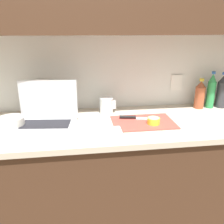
{
  "coord_description": "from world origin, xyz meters",
  "views": [
    {
      "loc": [
        -0.07,
        -1.41,
        1.46
      ],
      "look_at": [
        0.12,
        -0.01,
        0.96
      ],
      "focal_mm": 38.0,
      "sensor_mm": 36.0,
      "label": 1
    }
  ],
  "objects_px": {
    "laptop": "(47,115)",
    "knife": "(132,117)",
    "bottle_green_soda": "(200,95)",
    "cutting_board": "(143,122)",
    "lemon_half_cut": "(154,121)",
    "measuring_cup": "(106,106)",
    "bottle_oil_tall": "(211,91)",
    "bottle_water_clear": "(222,91)",
    "bowl_white": "(11,123)"
  },
  "relations": [
    {
      "from": "cutting_board",
      "to": "knife",
      "type": "bearing_deg",
      "value": 132.32
    },
    {
      "from": "cutting_board",
      "to": "measuring_cup",
      "type": "bearing_deg",
      "value": 134.71
    },
    {
      "from": "bottle_oil_tall",
      "to": "cutting_board",
      "type": "bearing_deg",
      "value": -157.88
    },
    {
      "from": "knife",
      "to": "bottle_green_soda",
      "type": "height_order",
      "value": "bottle_green_soda"
    },
    {
      "from": "cutting_board",
      "to": "bottle_green_soda",
      "type": "relative_size",
      "value": 1.74
    },
    {
      "from": "knife",
      "to": "bowl_white",
      "type": "relative_size",
      "value": 1.69
    },
    {
      "from": "laptop",
      "to": "knife",
      "type": "bearing_deg",
      "value": 6.18
    },
    {
      "from": "bottle_oil_tall",
      "to": "bottle_water_clear",
      "type": "bearing_deg",
      "value": -0.0
    },
    {
      "from": "lemon_half_cut",
      "to": "bottle_green_soda",
      "type": "xyz_separation_m",
      "value": [
        0.44,
        0.28,
        0.07
      ]
    },
    {
      "from": "cutting_board",
      "to": "measuring_cup",
      "type": "xyz_separation_m",
      "value": [
        -0.21,
        0.22,
        0.05
      ]
    },
    {
      "from": "cutting_board",
      "to": "lemon_half_cut",
      "type": "xyz_separation_m",
      "value": [
        0.05,
        -0.04,
        0.02
      ]
    },
    {
      "from": "bottle_green_soda",
      "to": "laptop",
      "type": "bearing_deg",
      "value": -171.05
    },
    {
      "from": "bowl_white",
      "to": "measuring_cup",
      "type": "bearing_deg",
      "value": 16.76
    },
    {
      "from": "laptop",
      "to": "measuring_cup",
      "type": "xyz_separation_m",
      "value": [
        0.39,
        0.15,
        -0.01
      ]
    },
    {
      "from": "cutting_board",
      "to": "bottle_green_soda",
      "type": "distance_m",
      "value": 0.56
    },
    {
      "from": "cutting_board",
      "to": "bottle_water_clear",
      "type": "height_order",
      "value": "bottle_water_clear"
    },
    {
      "from": "cutting_board",
      "to": "bottle_oil_tall",
      "type": "distance_m",
      "value": 0.64
    },
    {
      "from": "knife",
      "to": "lemon_half_cut",
      "type": "relative_size",
      "value": 3.39
    },
    {
      "from": "bowl_white",
      "to": "knife",
      "type": "bearing_deg",
      "value": 2.21
    },
    {
      "from": "lemon_half_cut",
      "to": "bowl_white",
      "type": "relative_size",
      "value": 0.5
    },
    {
      "from": "lemon_half_cut",
      "to": "bowl_white",
      "type": "xyz_separation_m",
      "value": [
        -0.88,
        0.08,
        0.01
      ]
    },
    {
      "from": "laptop",
      "to": "lemon_half_cut",
      "type": "distance_m",
      "value": 0.67
    },
    {
      "from": "bottle_water_clear",
      "to": "lemon_half_cut",
      "type": "bearing_deg",
      "value": -155.64
    },
    {
      "from": "cutting_board",
      "to": "bottle_oil_tall",
      "type": "height_order",
      "value": "bottle_oil_tall"
    },
    {
      "from": "bowl_white",
      "to": "bottle_oil_tall",
      "type": "bearing_deg",
      "value": 8.26
    },
    {
      "from": "bottle_green_soda",
      "to": "bottle_water_clear",
      "type": "bearing_deg",
      "value": -0.0
    },
    {
      "from": "cutting_board",
      "to": "bowl_white",
      "type": "distance_m",
      "value": 0.82
    },
    {
      "from": "lemon_half_cut",
      "to": "bottle_green_soda",
      "type": "distance_m",
      "value": 0.53
    },
    {
      "from": "laptop",
      "to": "knife",
      "type": "xyz_separation_m",
      "value": [
        0.55,
        -0.0,
        -0.05
      ]
    },
    {
      "from": "bottle_water_clear",
      "to": "measuring_cup",
      "type": "bearing_deg",
      "value": -178.62
    },
    {
      "from": "knife",
      "to": "bowl_white",
      "type": "xyz_separation_m",
      "value": [
        -0.76,
        -0.03,
        0.02
      ]
    },
    {
      "from": "cutting_board",
      "to": "bottle_water_clear",
      "type": "bearing_deg",
      "value": 19.37
    },
    {
      "from": "measuring_cup",
      "to": "bowl_white",
      "type": "bearing_deg",
      "value": -163.24
    },
    {
      "from": "bottle_green_soda",
      "to": "lemon_half_cut",
      "type": "bearing_deg",
      "value": -147.61
    },
    {
      "from": "bottle_oil_tall",
      "to": "bottle_green_soda",
      "type": "bearing_deg",
      "value": 180.0
    },
    {
      "from": "lemon_half_cut",
      "to": "measuring_cup",
      "type": "bearing_deg",
      "value": 135.97
    },
    {
      "from": "bottle_green_soda",
      "to": "bottle_oil_tall",
      "type": "relative_size",
      "value": 0.82
    },
    {
      "from": "lemon_half_cut",
      "to": "bottle_green_soda",
      "type": "height_order",
      "value": "bottle_green_soda"
    },
    {
      "from": "laptop",
      "to": "lemon_half_cut",
      "type": "relative_size",
      "value": 4.99
    },
    {
      "from": "bottle_green_soda",
      "to": "bottle_water_clear",
      "type": "relative_size",
      "value": 0.84
    },
    {
      "from": "laptop",
      "to": "cutting_board",
      "type": "height_order",
      "value": "laptop"
    },
    {
      "from": "cutting_board",
      "to": "laptop",
      "type": "bearing_deg",
      "value": 174.04
    },
    {
      "from": "bottle_oil_tall",
      "to": "bottle_water_clear",
      "type": "distance_m",
      "value": 0.09
    },
    {
      "from": "cutting_board",
      "to": "bottle_green_soda",
      "type": "xyz_separation_m",
      "value": [
        0.5,
        0.24,
        0.1
      ]
    },
    {
      "from": "knife",
      "to": "lemon_half_cut",
      "type": "height_order",
      "value": "lemon_half_cut"
    },
    {
      "from": "cutting_board",
      "to": "bottle_oil_tall",
      "type": "xyz_separation_m",
      "value": [
        0.59,
        0.24,
        0.12
      ]
    },
    {
      "from": "cutting_board",
      "to": "lemon_half_cut",
      "type": "bearing_deg",
      "value": -38.58
    },
    {
      "from": "cutting_board",
      "to": "measuring_cup",
      "type": "distance_m",
      "value": 0.31
    },
    {
      "from": "bottle_water_clear",
      "to": "bowl_white",
      "type": "relative_size",
      "value": 1.72
    },
    {
      "from": "laptop",
      "to": "bottle_green_soda",
      "type": "xyz_separation_m",
      "value": [
        1.11,
        0.17,
        0.04
      ]
    }
  ]
}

